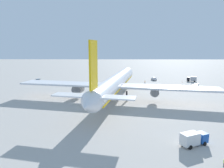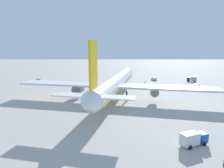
{
  "view_description": "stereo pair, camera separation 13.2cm",
  "coord_description": "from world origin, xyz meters",
  "views": [
    {
      "loc": [
        -83.37,
        -0.1,
        21.0
      ],
      "look_at": [
        5.02,
        1.76,
        5.29
      ],
      "focal_mm": 32.57,
      "sensor_mm": 36.0,
      "label": 1
    },
    {
      "loc": [
        -83.37,
        -0.23,
        21.0
      ],
      "look_at": [
        5.02,
        1.76,
        5.29
      ],
      "focal_mm": 32.57,
      "sensor_mm": 36.0,
      "label": 2
    }
  ],
  "objects": [
    {
      "name": "service_truck_1",
      "position": [
        -41.71,
        -16.93,
        1.64
      ],
      "size": [
        4.66,
        6.7,
        3.04
      ],
      "color": "#194CA5",
      "rests_on": "ground"
    },
    {
      "name": "traffic_cone_4",
      "position": [
        41.87,
        -41.08,
        0.28
      ],
      "size": [
        0.36,
        0.36,
        0.55
      ],
      "primitive_type": "cone",
      "color": "orange",
      "rests_on": "ground"
    },
    {
      "name": "service_truck_5",
      "position": [
        22.29,
        -41.85,
        1.31
      ],
      "size": [
        6.15,
        5.12,
        2.43
      ],
      "color": "#999EA5",
      "rests_on": "ground"
    },
    {
      "name": "baggage_cart_1",
      "position": [
        51.01,
        52.88,
        0.27
      ],
      "size": [
        2.81,
        2.84,
        0.4
      ],
      "color": "#26598C",
      "rests_on": "ground"
    },
    {
      "name": "ground_plane",
      "position": [
        0.0,
        0.0,
        0.0
      ],
      "size": [
        600.0,
        600.0,
        0.0
      ],
      "primitive_type": "plane",
      "color": "#ADA8A0"
    },
    {
      "name": "service_truck_4",
      "position": [
        44.61,
        -48.13,
        1.72
      ],
      "size": [
        4.31,
        6.06,
        3.24
      ],
      "color": "black",
      "rests_on": "ground"
    },
    {
      "name": "service_van",
      "position": [
        49.5,
        -25.0,
        1.03
      ],
      "size": [
        4.81,
        3.3,
        1.97
      ],
      "color": "silver",
      "rests_on": "ground"
    },
    {
      "name": "ground_worker_3",
      "position": [
        37.23,
        -17.4,
        0.9
      ],
      "size": [
        0.4,
        0.4,
        1.76
      ],
      "color": "black",
      "rests_on": "ground"
    },
    {
      "name": "airliner",
      "position": [
        -1.37,
        0.4,
        6.83
      ],
      "size": [
        75.65,
        80.19,
        23.04
      ],
      "color": "white",
      "rests_on": "ground"
    },
    {
      "name": "traffic_cone_1",
      "position": [
        -35.55,
        -22.4,
        0.28
      ],
      "size": [
        0.36,
        0.36,
        0.55
      ],
      "primitive_type": "cone",
      "color": "orange",
      "rests_on": "ground"
    },
    {
      "name": "traffic_cone_2",
      "position": [
        29.16,
        -28.66,
        0.28
      ],
      "size": [
        0.36,
        0.36,
        0.55
      ],
      "primitive_type": "cone",
      "color": "orange",
      "rests_on": "ground"
    }
  ]
}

